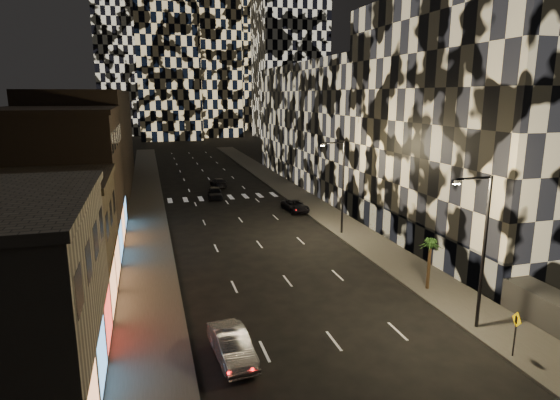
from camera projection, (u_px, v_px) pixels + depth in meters
sidewalk_left at (146, 201)px, 60.09m from camera, size 4.00×120.00×0.15m
sidewalk_right at (294, 193)px, 65.42m from camera, size 4.00×120.00×0.15m
curb_left at (163, 200)px, 60.65m from camera, size 0.20×120.00×0.15m
curb_right at (280, 194)px, 64.86m from camera, size 0.20×120.00×0.15m
retail_tan at (31, 245)px, 30.15m from camera, size 10.00×10.00×8.00m
retail_brown at (61, 181)px, 41.44m from camera, size 10.00×15.00×12.00m
retail_filler_left at (91, 142)px, 66.09m from camera, size 10.00×40.00×14.00m
midrise_right at (488, 123)px, 41.75m from camera, size 16.00×25.00×22.00m
midrise_base at (405, 232)px, 41.79m from camera, size 0.60×25.00×3.00m
midrise_filler_right at (342, 124)px, 72.69m from camera, size 16.00×40.00×18.00m
streetlight_near at (481, 242)px, 26.29m from camera, size 2.55×0.25×9.00m
streetlight_far at (341, 181)px, 45.05m from camera, size 2.55×0.25×9.00m
car_silver_parked at (232, 345)px, 24.23m from camera, size 2.08×4.81×1.54m
car_dark_midlane at (215, 193)px, 62.03m from camera, size 2.20×4.63×1.53m
car_dark_oncoming at (219, 183)px, 69.76m from camera, size 2.16×4.68×1.33m
car_dark_rightlane at (295, 206)px, 55.19m from camera, size 2.57×4.90×1.31m
ped_sign at (516, 327)px, 24.04m from camera, size 0.25×0.80×2.46m
palm_tree at (430, 247)px, 32.28m from camera, size 1.83×1.87×3.67m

